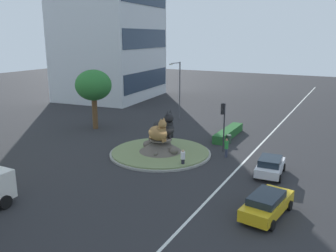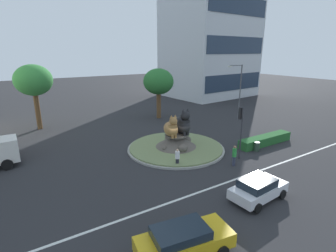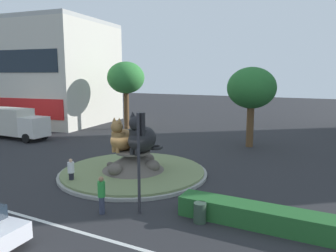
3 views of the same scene
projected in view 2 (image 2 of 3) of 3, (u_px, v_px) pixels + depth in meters
name	position (u px, v px, depth m)	size (l,w,h in m)	color
ground_plane	(176.00, 149.00, 25.74)	(160.00, 160.00, 0.00)	#28282B
lane_centreline	(232.00, 181.00, 19.48)	(112.00, 0.20, 0.01)	silver
roundabout_island	(176.00, 144.00, 25.62)	(9.61, 9.61, 1.55)	gray
cat_statue_tabby	(171.00, 128.00, 24.53)	(1.55, 2.21, 2.22)	#9E703D
cat_statue_black	(182.00, 124.00, 25.32)	(1.80, 2.67, 2.66)	black
traffic_light_mast	(241.00, 123.00, 22.67)	(0.32, 0.46, 4.73)	#2D2D33
office_tower	(211.00, 10.00, 52.35)	(18.60, 15.71, 34.90)	silver
clipped_hedge_strip	(265.00, 140.00, 26.99)	(6.89, 1.20, 0.90)	#235B28
broadleaf_tree_behind_island	(158.00, 82.00, 36.25)	(4.29, 4.29, 7.11)	brown
second_tree_near_tower	(33.00, 81.00, 30.73)	(4.38, 4.38, 7.96)	brown
streetlight_arm	(239.00, 89.00, 35.28)	(2.29, 0.49, 7.69)	#4C4C51
pedestrian_white_shirt	(177.00, 157.00, 21.66)	(0.39, 0.39, 1.58)	black
pedestrian_green_shirt	(234.00, 155.00, 21.78)	(0.35, 0.35, 1.81)	#33384C
sedan_on_far_lane	(184.00, 240.00, 12.22)	(4.90, 2.59, 1.52)	gold
hatchback_near_shophouse	(258.00, 188.00, 16.84)	(4.17, 2.30, 1.51)	silver
litter_bin	(257.00, 146.00, 25.17)	(0.56, 0.56, 0.90)	#2D4233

